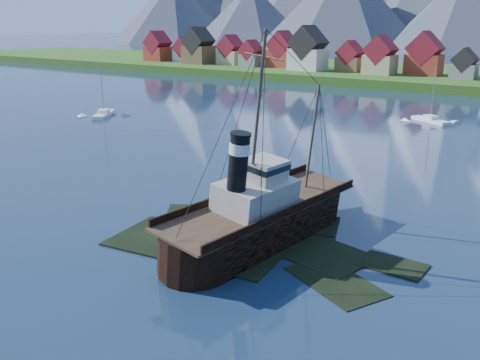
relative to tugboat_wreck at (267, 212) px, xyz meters
The scene contains 6 objects.
ground 5.12m from the tugboat_wreck, 114.50° to the right, with size 1400.00×1400.00×0.00m, color #172A41.
shoal 3.64m from the tugboat_wreck, 89.47° to the right, with size 31.71×21.24×1.14m.
town 152.49m from the tugboat_wreck, 103.23° to the left, with size 250.96×16.69×17.30m.
tugboat_wreck is the anchor object (origin of this frame).
sailboat_a 82.45m from the tugboat_wreck, 150.73° to the left, with size 8.12×10.42×13.07m.
sailboat_c 77.58m from the tugboat_wreck, 94.21° to the left, with size 9.79×7.27×12.81m.
Camera 1 is at (29.66, -40.53, 22.17)m, focal length 40.00 mm.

